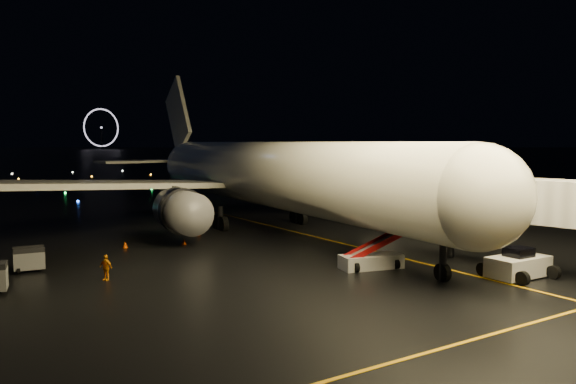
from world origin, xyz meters
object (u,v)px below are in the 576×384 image
at_px(pushback_tug, 518,262).
at_px(baggage_cart_0, 29,259).
at_px(crew_c, 106,267).
at_px(belt_loader, 371,246).
at_px(airliner, 254,139).

height_order(pushback_tug, baggage_cart_0, pushback_tug).
distance_m(pushback_tug, crew_c, 27.47).
height_order(pushback_tug, belt_loader, belt_loader).
height_order(belt_loader, baggage_cart_0, belt_loader).
xyz_separation_m(pushback_tug, crew_c, (-23.57, 14.11, -0.16)).
height_order(airliner, baggage_cart_0, airliner).
relative_size(crew_c, baggage_cart_0, 0.85).
relative_size(airliner, baggage_cart_0, 33.13).
xyz_separation_m(belt_loader, crew_c, (-17.06, 6.70, -0.74)).
bearing_deg(pushback_tug, crew_c, 150.08).
xyz_separation_m(crew_c, baggage_cart_0, (-3.88, 5.52, -0.00)).
relative_size(pushback_tug, belt_loader, 0.65).
distance_m(airliner, crew_c, 27.83).
bearing_deg(crew_c, airliner, 96.61).
distance_m(airliner, belt_loader, 24.98).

